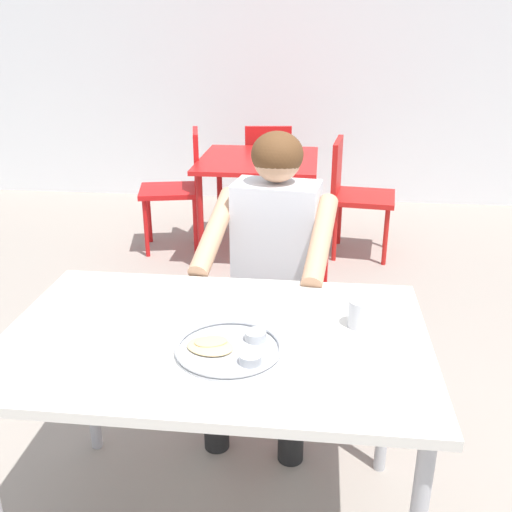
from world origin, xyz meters
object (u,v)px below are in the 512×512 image
(drinking_cup, at_px, (361,313))
(table_background_red, at_px, (259,170))
(diner_foreground, at_px, (271,258))
(chair_red_far, at_px, (268,168))
(table_foreground, at_px, (215,356))
(chair_red_right, at_px, (353,189))
(thali_tray, at_px, (230,347))
(chair_foreground, at_px, (280,285))
(chair_red_left, at_px, (181,182))

(drinking_cup, relative_size, table_background_red, 0.10)
(diner_foreground, relative_size, chair_red_far, 1.43)
(table_background_red, relative_size, chair_red_far, 1.05)
(table_foreground, xyz_separation_m, table_background_red, (-0.14, 2.53, -0.05))
(chair_red_right, bearing_deg, drinking_cup, -92.41)
(thali_tray, relative_size, chair_foreground, 0.35)
(chair_foreground, height_order, chair_red_left, chair_red_left)
(thali_tray, height_order, chair_red_right, chair_red_right)
(table_foreground, height_order, thali_tray, thali_tray)
(table_foreground, bearing_deg, thali_tray, -55.69)
(drinking_cup, bearing_deg, table_foreground, -166.99)
(chair_foreground, height_order, diner_foreground, diner_foreground)
(drinking_cup, distance_m, chair_red_left, 2.72)
(table_background_red, bearing_deg, chair_red_left, 177.65)
(chair_red_right, bearing_deg, chair_red_far, 137.57)
(diner_foreground, bearing_deg, drinking_cup, -61.49)
(drinking_cup, height_order, diner_foreground, diner_foreground)
(chair_red_right, relative_size, chair_red_far, 0.99)
(table_foreground, bearing_deg, chair_red_left, 105.61)
(chair_red_right, bearing_deg, chair_foreground, -103.38)
(table_foreground, bearing_deg, drinking_cup, 13.01)
(table_foreground, bearing_deg, chair_red_right, 78.42)
(diner_foreground, height_order, table_background_red, diner_foreground)
(table_foreground, height_order, chair_red_far, chair_red_far)
(chair_red_far, bearing_deg, drinking_cup, -79.71)
(diner_foreground, bearing_deg, chair_foreground, 84.36)
(chair_red_left, height_order, chair_red_far, chair_red_left)
(drinking_cup, height_order, chair_red_left, chair_red_left)
(table_foreground, relative_size, table_background_red, 1.40)
(chair_red_left, relative_size, chair_red_far, 1.05)
(table_background_red, bearing_deg, chair_red_far, 89.65)
(table_background_red, xyz_separation_m, chair_red_right, (0.67, 0.05, -0.13))
(thali_tray, bearing_deg, chair_foreground, 85.84)
(thali_tray, xyz_separation_m, chair_foreground, (0.07, 0.99, -0.27))
(table_background_red, distance_m, chair_red_far, 0.68)
(chair_foreground, distance_m, chair_red_far, 2.30)
(table_background_red, bearing_deg, table_foreground, -86.81)
(thali_tray, height_order, chair_red_left, chair_red_left)
(drinking_cup, height_order, chair_red_far, chair_red_far)
(chair_red_right, bearing_deg, chair_red_left, -178.64)
(chair_foreground, bearing_deg, thali_tray, -94.16)
(chair_foreground, xyz_separation_m, table_background_red, (-0.27, 1.62, 0.13))
(table_foreground, distance_m, table_background_red, 2.53)
(diner_foreground, height_order, chair_red_left, diner_foreground)
(thali_tray, relative_size, chair_red_left, 0.34)
(table_foreground, relative_size, drinking_cup, 14.56)
(diner_foreground, xyz_separation_m, chair_red_far, (-0.24, 2.51, -0.23))
(thali_tray, bearing_deg, chair_red_left, 106.30)
(drinking_cup, xyz_separation_m, chair_red_far, (-0.56, 3.09, -0.31))
(chair_foreground, distance_m, chair_red_left, 1.85)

